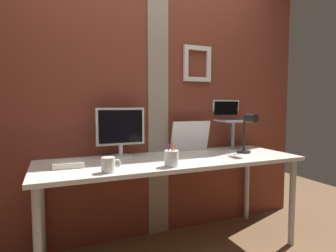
{
  "coord_description": "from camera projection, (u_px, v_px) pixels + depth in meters",
  "views": [
    {
      "loc": [
        -0.73,
        -1.95,
        1.18
      ],
      "look_at": [
        0.14,
        0.11,
        1.01
      ],
      "focal_mm": 29.42,
      "sensor_mm": 36.0,
      "label": 1
    }
  ],
  "objects": [
    {
      "name": "paper_clutter_stack",
      "position": [
        68.0,
        164.0,
        1.86
      ],
      "size": [
        0.2,
        0.15,
        0.04
      ],
      "primitive_type": "cube",
      "rotation": [
        0.0,
        0.0,
        -0.03
      ],
      "color": "silver",
      "rests_on": "desk"
    },
    {
      "name": "whiteboard_panel",
      "position": [
        190.0,
        136.0,
        2.51
      ],
      "size": [
        0.37,
        0.08,
        0.28
      ],
      "primitive_type": "cube",
      "rotation": [
        0.23,
        0.0,
        0.0
      ],
      "color": "white",
      "rests_on": "desk"
    },
    {
      "name": "coffee_mug",
      "position": [
        109.0,
        165.0,
        1.72
      ],
      "size": [
        0.12,
        0.09,
        0.1
      ],
      "color": "silver",
      "rests_on": "desk"
    },
    {
      "name": "brick_wall_back",
      "position": [
        140.0,
        92.0,
        2.45
      ],
      "size": [
        3.36,
        0.16,
        2.58
      ],
      "color": "brown",
      "rests_on": "ground_plane"
    },
    {
      "name": "monitor",
      "position": [
        121.0,
        129.0,
        2.22
      ],
      "size": [
        0.39,
        0.18,
        0.4
      ],
      "color": "silver",
      "rests_on": "desk"
    },
    {
      "name": "desk_lamp",
      "position": [
        248.0,
        129.0,
        2.36
      ],
      "size": [
        0.12,
        0.2,
        0.35
      ],
      "color": "black",
      "rests_on": "desk"
    },
    {
      "name": "pen_cup",
      "position": [
        171.0,
        158.0,
        1.88
      ],
      "size": [
        0.1,
        0.1,
        0.17
      ],
      "color": "white",
      "rests_on": "desk"
    },
    {
      "name": "desk",
      "position": [
        173.0,
        167.0,
        2.17
      ],
      "size": [
        2.05,
        0.7,
        0.76
      ],
      "color": "silver",
      "rests_on": "ground_plane"
    },
    {
      "name": "laptop",
      "position": [
        230.0,
        115.0,
        2.69
      ],
      "size": [
        0.3,
        0.25,
        0.21
      ],
      "color": "white",
      "rests_on": "laptop_stand"
    },
    {
      "name": "laptop_stand",
      "position": [
        233.0,
        130.0,
        2.65
      ],
      "size": [
        0.28,
        0.22,
        0.27
      ],
      "color": "gray",
      "rests_on": "desk"
    }
  ]
}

